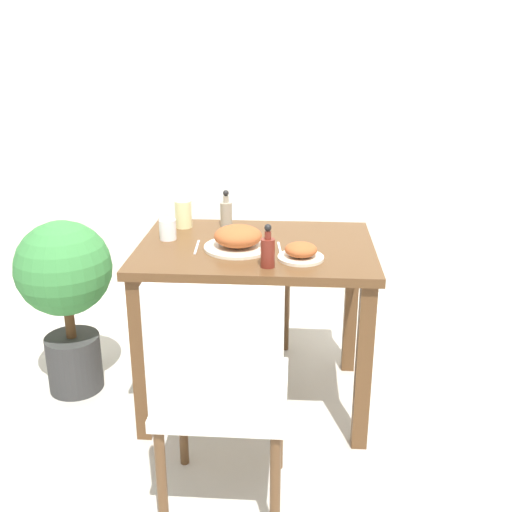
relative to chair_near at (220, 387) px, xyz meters
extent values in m
plane|color=#B7B2A8|center=(0.06, 0.71, -0.51)|extent=(16.00, 16.00, 0.00)
cube|color=beige|center=(0.06, 2.00, 0.79)|extent=(8.00, 0.05, 2.60)
cube|color=brown|center=(0.06, 0.71, 0.21)|extent=(0.97, 0.70, 0.04)
cube|color=brown|center=(-0.37, 0.41, -0.16)|extent=(0.06, 0.06, 0.70)
cube|color=brown|center=(0.50, 0.41, -0.16)|extent=(0.06, 0.06, 0.70)
cube|color=brown|center=(-0.37, 1.01, -0.16)|extent=(0.06, 0.06, 0.70)
cube|color=brown|center=(0.50, 1.01, -0.16)|extent=(0.06, 0.06, 0.70)
cube|color=silver|center=(0.00, 0.08, -0.07)|extent=(0.42, 0.42, 0.04)
cube|color=silver|center=(0.00, -0.11, 0.17)|extent=(0.40, 0.04, 0.44)
cylinder|color=brown|center=(0.18, 0.26, -0.30)|extent=(0.03, 0.03, 0.42)
cylinder|color=brown|center=(-0.18, 0.26, -0.30)|extent=(0.03, 0.03, 0.42)
cylinder|color=brown|center=(0.18, -0.10, -0.30)|extent=(0.03, 0.03, 0.42)
cylinder|color=brown|center=(-0.18, -0.10, -0.30)|extent=(0.03, 0.03, 0.42)
cube|color=silver|center=(0.01, 1.37, -0.07)|extent=(0.42, 0.42, 0.04)
cube|color=silver|center=(0.01, 1.56, 0.17)|extent=(0.40, 0.04, 0.44)
cylinder|color=brown|center=(-0.17, 1.19, -0.30)|extent=(0.03, 0.03, 0.42)
cylinder|color=brown|center=(0.19, 1.19, -0.30)|extent=(0.03, 0.03, 0.42)
cylinder|color=brown|center=(-0.17, 1.55, -0.30)|extent=(0.03, 0.03, 0.42)
cylinder|color=brown|center=(0.19, 1.55, -0.30)|extent=(0.03, 0.03, 0.42)
cylinder|color=beige|center=(0.00, 0.66, 0.24)|extent=(0.28, 0.28, 0.01)
ellipsoid|color=#A35128|center=(0.00, 0.66, 0.28)|extent=(0.19, 0.19, 0.08)
cylinder|color=beige|center=(0.25, 0.55, 0.24)|extent=(0.18, 0.18, 0.01)
ellipsoid|color=#A35128|center=(0.25, 0.55, 0.27)|extent=(0.12, 0.12, 0.05)
cylinder|color=white|center=(-0.31, 0.76, 0.27)|extent=(0.07, 0.07, 0.09)
cylinder|color=beige|center=(-0.28, 0.93, 0.29)|extent=(0.07, 0.07, 0.12)
cylinder|color=gray|center=(-0.09, 0.97, 0.29)|extent=(0.05, 0.05, 0.11)
cylinder|color=gray|center=(-0.09, 0.97, 0.36)|extent=(0.02, 0.02, 0.03)
sphere|color=black|center=(-0.09, 0.97, 0.38)|extent=(0.03, 0.03, 0.03)
cylinder|color=maroon|center=(0.12, 0.46, 0.29)|extent=(0.05, 0.05, 0.11)
cylinder|color=maroon|center=(0.12, 0.46, 0.36)|extent=(0.02, 0.02, 0.03)
sphere|color=black|center=(0.12, 0.46, 0.38)|extent=(0.03, 0.03, 0.03)
cube|color=silver|center=(-0.17, 0.66, 0.23)|extent=(0.02, 0.17, 0.00)
cube|color=silver|center=(0.16, 0.66, 0.23)|extent=(0.03, 0.17, 0.00)
cylinder|color=#333333|center=(-0.78, 0.75, -0.38)|extent=(0.25, 0.25, 0.26)
cylinder|color=brown|center=(-0.78, 0.75, -0.18)|extent=(0.04, 0.04, 0.13)
sphere|color=#387F3D|center=(-0.78, 0.75, 0.09)|extent=(0.42, 0.42, 0.42)
camera|label=1|loc=(0.22, -1.61, 1.03)|focal=42.00mm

